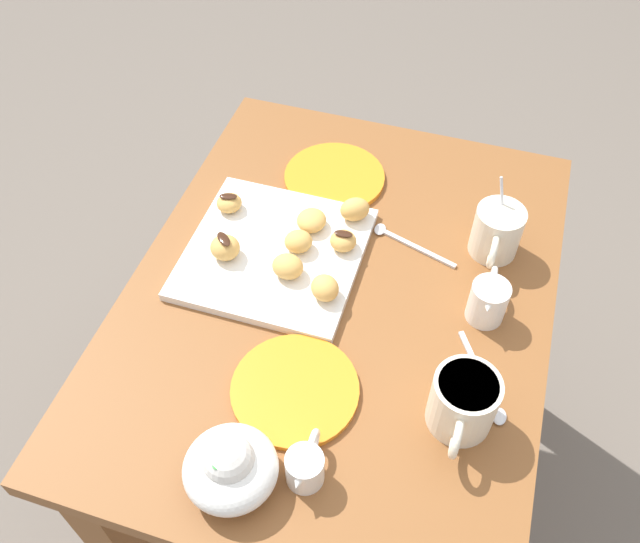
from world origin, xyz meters
name	(u,v)px	position (x,y,z in m)	size (l,w,h in m)	color
ground_plane	(333,474)	(0.00, 0.00, 0.00)	(8.00, 8.00, 0.00)	#665B51
dining_table	(337,346)	(0.00, 0.00, 0.58)	(0.89, 0.68, 0.73)	brown
pastry_plate_square	(274,253)	(-0.04, -0.13, 0.74)	(0.29, 0.29, 0.02)	white
coffee_mug_cream_left	(497,231)	(-0.17, 0.23, 0.78)	(0.12, 0.08, 0.14)	silver
coffee_mug_cream_right	(463,402)	(0.17, 0.23, 0.79)	(0.13, 0.09, 0.10)	silver
cream_pitcher_white	(488,300)	(-0.03, 0.23, 0.77)	(0.10, 0.06, 0.07)	white
ice_cream_bowl	(230,467)	(0.35, -0.05, 0.77)	(0.13, 0.13, 0.09)	white
chocolate_sauce_pitcher	(305,467)	(0.31, 0.04, 0.76)	(0.09, 0.05, 0.06)	white
saucer_orange_left	(334,177)	(-0.26, -0.08, 0.74)	(0.19, 0.19, 0.01)	orange
saucer_orange_right	(295,390)	(0.20, -0.01, 0.74)	(0.19, 0.19, 0.01)	orange
loose_spoon_near_saucer	(486,388)	(0.11, 0.26, 0.74)	(0.14, 0.09, 0.01)	silver
loose_spoon_by_plate	(404,241)	(-0.14, 0.08, 0.74)	(0.06, 0.15, 0.01)	silver
beignet_0	(225,247)	(-0.01, -0.20, 0.77)	(0.05, 0.05, 0.04)	#DBA351
chocolate_drizzle_0	(224,239)	(-0.01, -0.20, 0.79)	(0.04, 0.02, 0.01)	#381E11
beignet_1	(229,203)	(-0.11, -0.24, 0.76)	(0.04, 0.04, 0.03)	#DBA351
chocolate_drizzle_1	(228,196)	(-0.11, -0.24, 0.78)	(0.03, 0.02, 0.01)	#381E11
beignet_2	(311,220)	(-0.11, -0.08, 0.76)	(0.05, 0.05, 0.03)	#DBA351
beignet_3	(343,241)	(-0.08, -0.02, 0.77)	(0.04, 0.04, 0.03)	#DBA351
chocolate_drizzle_3	(343,234)	(-0.08, -0.02, 0.78)	(0.03, 0.02, 0.01)	#381E11
beignet_4	(355,209)	(-0.16, -0.02, 0.77)	(0.04, 0.05, 0.04)	#DBA351
beignet_5	(325,288)	(0.02, -0.02, 0.77)	(0.05, 0.04, 0.04)	#DBA351
beignet_6	(298,241)	(-0.06, -0.09, 0.77)	(0.04, 0.05, 0.03)	#DBA351
beignet_7	(288,267)	(0.00, -0.09, 0.77)	(0.05, 0.05, 0.04)	#DBA351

